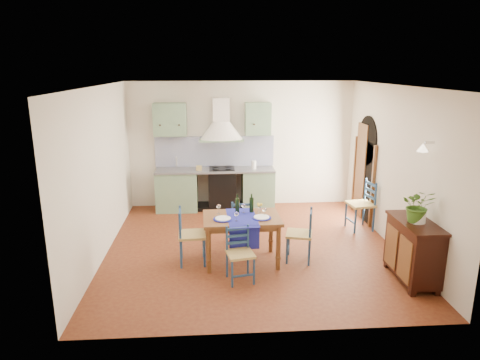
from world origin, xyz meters
name	(u,v)px	position (x,y,z in m)	size (l,w,h in m)	color
floor	(251,247)	(0.00, 0.00, 0.00)	(5.00, 5.00, 0.00)	#4E1B10
back_wall	(221,162)	(-0.47, 2.29, 1.05)	(5.00, 0.96, 2.80)	beige
right_wall	(389,168)	(2.50, 0.28, 1.34)	(0.26, 5.00, 2.80)	beige
left_wall	(101,173)	(-2.50, 0.00, 1.40)	(0.04, 5.00, 2.80)	beige
ceiling	(252,85)	(0.00, 0.00, 2.80)	(5.00, 5.00, 0.01)	white
dining_table	(242,222)	(-0.21, -0.55, 0.69)	(1.25, 0.94, 1.09)	brown
chair_near	(240,254)	(-0.28, -1.17, 0.42)	(0.45, 0.45, 0.82)	navy
chair_far	(241,221)	(-0.17, 0.15, 0.44)	(0.42, 0.42, 0.85)	navy
chair_left	(190,235)	(-1.04, -0.53, 0.48)	(0.45, 0.45, 0.92)	navy
chair_right	(301,235)	(0.76, -0.57, 0.45)	(0.50, 0.50, 0.88)	navy
chair_spare	(362,205)	(2.23, 0.76, 0.50)	(0.52, 0.52, 0.97)	navy
sideboard	(413,249)	(2.26, -1.35, 0.51)	(0.50, 1.05, 0.94)	black
potted_plant	(418,206)	(2.25, -1.38, 1.18)	(0.45, 0.39, 0.50)	#36611C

